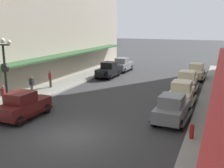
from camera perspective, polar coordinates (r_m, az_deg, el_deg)
name	(u,v)px	position (r m, az deg, el deg)	size (l,w,h in m)	color
ground_plane	(72,136)	(15.74, -8.49, -10.88)	(200.00, 200.00, 0.00)	#38383A
sidewalk_right	(212,160)	(13.78, 20.44, -14.81)	(3.00, 60.00, 0.15)	#99968E
parked_car_0	(172,108)	(17.86, 12.65, -4.94)	(2.30, 4.32, 1.84)	slate
parked_car_1	(24,105)	(19.07, -18.26, -4.15)	(2.21, 4.28, 1.84)	#591919
parked_car_2	(181,93)	(21.77, 14.41, -1.86)	(2.17, 4.27, 1.84)	beige
parked_car_3	(187,81)	(26.65, 15.56, 0.70)	(2.18, 4.28, 1.84)	beige
parked_car_4	(196,71)	(32.20, 17.33, 2.59)	(2.25, 4.30, 1.84)	beige
parked_car_6	(122,64)	(36.04, 2.23, 4.18)	(2.15, 4.27, 1.84)	slate
parked_car_7	(108,70)	(31.81, -0.81, 3.05)	(2.16, 4.27, 1.84)	black
lamp_post_with_clock	(5,72)	(20.20, -21.72, 2.46)	(1.42, 0.44, 5.16)	black
fire_hydrant	(192,131)	(15.41, 16.56, -9.56)	(0.24, 0.24, 0.82)	#B21E19
pedestrian_0	(50,79)	(26.93, -12.93, 1.07)	(0.36, 0.24, 1.64)	#4C4238
pedestrian_2	(4,96)	(21.60, -21.99, -2.38)	(0.36, 0.24, 1.64)	#2D2D33
pedestrian_4	(32,85)	(24.59, -16.64, -0.23)	(0.36, 0.24, 1.64)	slate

